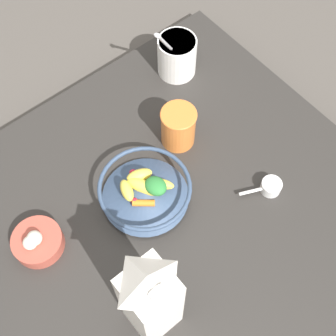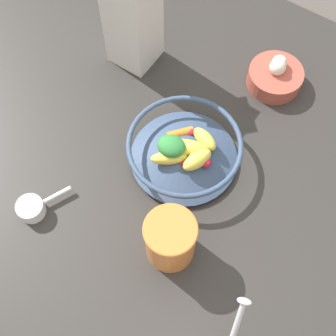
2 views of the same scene
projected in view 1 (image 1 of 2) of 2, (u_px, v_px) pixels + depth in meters
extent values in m
plane|color=#4C4742|center=(179.00, 236.00, 1.12)|extent=(6.00, 6.00, 0.00)
cube|color=#2D2B28|center=(179.00, 232.00, 1.10)|extent=(1.00, 1.00, 0.05)
cylinder|color=#384C6B|center=(146.00, 197.00, 1.12)|extent=(0.11, 0.11, 0.01)
cone|color=#384C6B|center=(145.00, 192.00, 1.09)|extent=(0.21, 0.21, 0.05)
torus|color=#384C6B|center=(145.00, 187.00, 1.07)|extent=(0.22, 0.22, 0.01)
ellipsoid|color=#EFD64C|center=(127.00, 190.00, 1.07)|extent=(0.04, 0.06, 0.03)
ellipsoid|color=#EFD64C|center=(144.00, 187.00, 1.08)|extent=(0.06, 0.09, 0.03)
ellipsoid|color=#EFD64C|center=(160.00, 184.00, 1.08)|extent=(0.06, 0.07, 0.03)
ellipsoid|color=#EFD64C|center=(138.00, 176.00, 1.09)|extent=(0.07, 0.05, 0.03)
cylinder|color=orange|center=(144.00, 203.00, 1.07)|extent=(0.05, 0.04, 0.02)
sphere|color=red|center=(150.00, 180.00, 1.10)|extent=(0.01, 0.01, 0.01)
sphere|color=red|center=(134.00, 201.00, 1.07)|extent=(0.02, 0.02, 0.02)
sphere|color=red|center=(133.00, 173.00, 1.10)|extent=(0.02, 0.02, 0.02)
ellipsoid|color=#2D7F38|center=(156.00, 186.00, 1.06)|extent=(0.05, 0.06, 0.03)
cube|color=silver|center=(151.00, 302.00, 0.88)|extent=(0.09, 0.09, 0.26)
pyramid|color=silver|center=(148.00, 280.00, 0.74)|extent=(0.09, 0.09, 0.05)
cylinder|color=white|center=(157.00, 293.00, 0.73)|extent=(0.03, 0.01, 0.03)
cylinder|color=white|center=(177.00, 56.00, 1.26)|extent=(0.10, 0.10, 0.11)
cylinder|color=white|center=(177.00, 44.00, 1.22)|extent=(0.10, 0.10, 0.02)
cylinder|color=silver|center=(168.00, 46.00, 1.17)|extent=(0.10, 0.04, 0.15)
ellipsoid|color=silver|center=(157.00, 36.00, 1.09)|extent=(0.02, 0.02, 0.01)
cylinder|color=orange|center=(178.00, 127.00, 1.15)|extent=(0.09, 0.09, 0.11)
torus|color=orange|center=(179.00, 115.00, 1.10)|extent=(0.09, 0.09, 0.01)
cylinder|color=white|center=(271.00, 186.00, 1.12)|extent=(0.05, 0.05, 0.03)
cylinder|color=white|center=(250.00, 191.00, 1.11)|extent=(0.05, 0.03, 0.01)
cylinder|color=#B24C3D|center=(38.00, 242.00, 1.05)|extent=(0.11, 0.11, 0.04)
sphere|color=silver|center=(34.00, 238.00, 1.02)|extent=(0.03, 0.03, 0.03)
sphere|color=silver|center=(30.00, 243.00, 1.01)|extent=(0.03, 0.03, 0.03)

